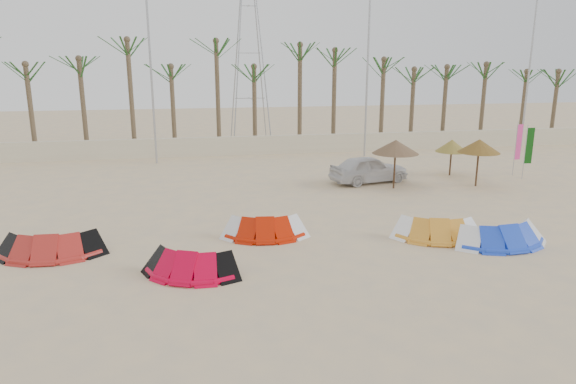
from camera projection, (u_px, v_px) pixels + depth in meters
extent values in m
plane|color=#DBBA86|center=(325.00, 284.00, 15.09)|extent=(120.00, 120.00, 0.00)
cube|color=beige|center=(246.00, 146.00, 35.88)|extent=(60.00, 0.30, 1.30)
cylinder|color=brown|center=(34.00, 110.00, 34.18)|extent=(0.32, 0.32, 6.50)
ellipsoid|color=#194719|center=(28.00, 59.00, 33.38)|extent=(4.00, 4.00, 2.40)
cylinder|color=brown|center=(186.00, 107.00, 35.96)|extent=(0.32, 0.32, 6.50)
ellipsoid|color=#194719|center=(184.00, 59.00, 35.15)|extent=(4.00, 4.00, 2.40)
cylinder|color=brown|center=(324.00, 105.00, 37.73)|extent=(0.32, 0.32, 6.50)
ellipsoid|color=#194719|center=(325.00, 59.00, 36.93)|extent=(4.00, 4.00, 2.40)
cylinder|color=brown|center=(450.00, 103.00, 39.51)|extent=(0.32, 0.32, 6.50)
ellipsoid|color=#194719|center=(454.00, 60.00, 38.71)|extent=(4.00, 4.00, 2.40)
cylinder|color=brown|center=(543.00, 102.00, 40.93)|extent=(0.32, 0.32, 6.50)
ellipsoid|color=#194719|center=(548.00, 60.00, 40.13)|extent=(4.00, 4.00, 2.40)
cylinder|color=#A5A8AD|center=(151.00, 76.00, 31.71)|extent=(0.14, 0.14, 11.00)
cylinder|color=#A5A8AD|center=(367.00, 75.00, 34.20)|extent=(0.14, 0.14, 11.00)
cylinder|color=#A5A8AD|center=(529.00, 74.00, 36.33)|extent=(0.14, 0.14, 11.00)
cylinder|color=#A9221C|center=(51.00, 254.00, 17.19)|extent=(3.18, 0.34, 0.20)
cube|color=black|center=(5.00, 251.00, 17.00)|extent=(0.65, 1.13, 0.40)
cube|color=black|center=(96.00, 246.00, 17.50)|extent=(0.65, 1.13, 0.40)
cylinder|color=red|center=(190.00, 273.00, 15.61)|extent=(2.58, 1.25, 0.20)
cube|color=black|center=(149.00, 270.00, 15.45)|extent=(0.98, 1.25, 0.40)
cube|color=black|center=(230.00, 265.00, 15.88)|extent=(0.98, 1.25, 0.40)
cylinder|color=#BD1802|center=(265.00, 235.00, 19.02)|extent=(2.80, 0.52, 0.20)
cube|color=silver|center=(231.00, 233.00, 18.85)|extent=(0.72, 1.16, 0.40)
cube|color=silver|center=(298.00, 229.00, 19.30)|extent=(0.72, 1.16, 0.40)
cylinder|color=orange|center=(437.00, 237.00, 18.84)|extent=(2.83, 1.02, 0.20)
cube|color=white|center=(403.00, 234.00, 18.67)|extent=(0.89, 1.23, 0.40)
cube|color=white|center=(469.00, 230.00, 19.13)|extent=(0.89, 1.23, 0.40)
cylinder|color=blue|center=(502.00, 243.00, 18.21)|extent=(3.17, 0.45, 0.20)
cube|color=white|center=(464.00, 241.00, 18.02)|extent=(0.68, 1.14, 0.40)
cube|color=white|center=(537.00, 236.00, 18.53)|extent=(0.68, 1.14, 0.40)
cylinder|color=#4C331E|center=(395.00, 165.00, 26.23)|extent=(0.10, 0.10, 2.42)
cone|color=brown|center=(396.00, 147.00, 25.99)|extent=(2.39, 2.39, 0.70)
cylinder|color=#4C331E|center=(478.00, 164.00, 26.69)|extent=(0.10, 0.10, 2.38)
cone|color=brown|center=(479.00, 146.00, 26.45)|extent=(2.16, 2.16, 0.70)
cylinder|color=#4C331E|center=(451.00, 158.00, 29.29)|extent=(0.10, 0.10, 1.97)
cone|color=olive|center=(452.00, 146.00, 29.11)|extent=(1.83, 1.83, 0.70)
cylinder|color=#A5A8AD|center=(515.00, 149.00, 29.10)|extent=(0.04, 0.04, 3.09)
cube|color=#FF3CA1|center=(519.00, 142.00, 29.05)|extent=(0.41, 0.11, 2.01)
cylinder|color=#A5A8AD|center=(525.00, 152.00, 28.14)|extent=(0.04, 0.04, 3.04)
cube|color=#0E490F|center=(529.00, 146.00, 28.09)|extent=(0.42, 0.05, 1.97)
imported|color=silver|center=(369.00, 169.00, 27.66)|extent=(4.56, 2.63, 1.46)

